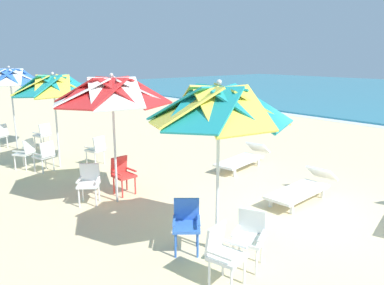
% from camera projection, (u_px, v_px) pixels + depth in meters
% --- Properties ---
extents(ground_plane, '(80.00, 80.00, 0.00)m').
position_uv_depth(ground_plane, '(296.00, 218.00, 7.36)').
color(ground_plane, beige).
extents(beach_umbrella_0, '(2.23, 2.23, 2.79)m').
position_uv_depth(beach_umbrella_0, '(219.00, 107.00, 5.60)').
color(beach_umbrella_0, silver).
rests_on(beach_umbrella_0, ground).
extents(plastic_chair_0, '(0.63, 0.63, 0.87)m').
position_uv_depth(plastic_chair_0, '(187.00, 222.00, 6.06)').
color(plastic_chair_0, blue).
rests_on(plastic_chair_0, ground).
extents(plastic_chair_1, '(0.55, 0.53, 0.87)m').
position_uv_depth(plastic_chair_1, '(223.00, 251.00, 5.14)').
color(plastic_chair_1, white).
rests_on(plastic_chair_1, ground).
extents(plastic_chair_2, '(0.59, 0.61, 0.87)m').
position_uv_depth(plastic_chair_2, '(249.00, 235.00, 5.63)').
color(plastic_chair_2, white).
rests_on(plastic_chair_2, ground).
extents(beach_umbrella_1, '(2.51, 2.51, 2.80)m').
position_uv_depth(beach_umbrella_1, '(112.00, 92.00, 7.69)').
color(beach_umbrella_1, silver).
rests_on(beach_umbrella_1, ground).
extents(plastic_chair_3, '(0.49, 0.46, 0.87)m').
position_uv_depth(plastic_chair_3, '(122.00, 173.00, 8.61)').
color(plastic_chair_3, red).
rests_on(plastic_chair_3, ground).
extents(plastic_chair_4, '(0.63, 0.62, 0.87)m').
position_uv_depth(plastic_chair_4, '(89.00, 181.00, 8.04)').
color(plastic_chair_4, white).
rests_on(plastic_chair_4, ground).
extents(beach_umbrella_2, '(2.29, 2.29, 2.71)m').
position_uv_depth(beach_umbrella_2, '(53.00, 86.00, 10.27)').
color(beach_umbrella_2, silver).
rests_on(beach_umbrella_2, ground).
extents(plastic_chair_5, '(0.57, 0.55, 0.87)m').
position_uv_depth(plastic_chair_5, '(45.00, 155.00, 10.22)').
color(plastic_chair_5, white).
rests_on(plastic_chair_5, ground).
extents(plastic_chair_6, '(0.57, 0.55, 0.87)m').
position_uv_depth(plastic_chair_6, '(96.00, 148.00, 10.91)').
color(plastic_chair_6, white).
rests_on(plastic_chair_6, ground).
extents(plastic_chair_7, '(0.63, 0.62, 0.87)m').
position_uv_depth(plastic_chair_7, '(26.00, 152.00, 10.53)').
color(plastic_chair_7, white).
rests_on(plastic_chair_7, ground).
extents(beach_umbrella_3, '(2.24, 2.24, 2.83)m').
position_uv_depth(beach_umbrella_3, '(10.00, 78.00, 12.34)').
color(beach_umbrella_3, silver).
rests_on(beach_umbrella_3, ground).
extents(plastic_chair_8, '(0.62, 0.61, 0.87)m').
position_uv_depth(plastic_chair_8, '(0.00, 135.00, 12.80)').
color(plastic_chair_8, white).
rests_on(plastic_chair_8, ground).
extents(plastic_chair_9, '(0.57, 0.55, 0.87)m').
position_uv_depth(plastic_chair_9, '(43.00, 134.00, 12.96)').
color(plastic_chair_9, white).
rests_on(plastic_chair_9, ground).
extents(sun_lounger_1, '(0.74, 2.18, 0.62)m').
position_uv_depth(sun_lounger_1, '(303.00, 188.00, 8.25)').
color(sun_lounger_1, white).
rests_on(sun_lounger_1, ground).
extents(sun_lounger_2, '(1.00, 2.22, 0.62)m').
position_uv_depth(sun_lounger_2, '(243.00, 158.00, 10.66)').
color(sun_lounger_2, white).
rests_on(sun_lounger_2, ground).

